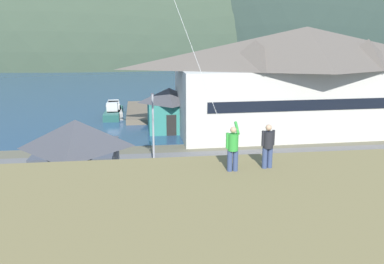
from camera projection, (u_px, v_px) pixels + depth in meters
name	position (u px, v px, depth m)	size (l,w,h in m)	color
ground_plane	(230.00, 223.00, 26.30)	(600.00, 600.00, 0.00)	#66604C
parking_lot_pad	(216.00, 191.00, 31.09)	(40.00, 20.00, 0.10)	slate
bay_water	(166.00, 87.00, 83.95)	(360.00, 84.00, 0.03)	navy
far_hill_west_ridge	(110.00, 63.00, 137.16)	(145.43, 58.77, 74.91)	#3D4C38
far_hill_east_peak	(303.00, 61.00, 141.13)	(92.25, 52.61, 86.42)	#2D3D33
far_hill_center_saddle	(314.00, 61.00, 143.26)	(90.47, 49.97, 71.46)	#334733
harbor_lodge	(304.00, 78.00, 46.75)	(29.71, 11.16, 11.80)	beige
storage_shed_near_lot	(78.00, 159.00, 28.89)	(5.82, 6.19, 5.82)	#474C56
storage_shed_waterside	(169.00, 109.00, 48.42)	(5.31, 5.22, 5.03)	#338475
wharf_dock	(139.00, 112.00, 57.90)	(3.20, 13.11, 0.70)	#70604C
moored_boat_wharfside	(113.00, 112.00, 55.91)	(2.38, 6.45, 2.16)	#23564C
moored_boat_outer_mooring	(162.00, 105.00, 60.55)	(2.68, 6.66, 2.16)	silver
moored_boat_inner_slip	(114.00, 111.00, 56.87)	(2.59, 6.45, 2.16)	#A8A399
parked_car_lone_by_shed	(271.00, 204.00, 26.40)	(4.31, 2.28, 1.82)	#9EA3A8
parked_car_corner_spot	(209.00, 175.00, 31.56)	(4.28, 2.21, 1.82)	#9EA3A8
parked_car_mid_row_near	(330.00, 167.00, 33.32)	(4.34, 2.33, 1.82)	silver
parked_car_mid_row_far	(139.00, 217.00, 24.69)	(4.27, 2.20, 1.82)	#236633
parked_car_back_row_right	(358.00, 190.00, 28.64)	(4.27, 2.20, 1.82)	slate
parking_light_pole	(153.00, 126.00, 34.97)	(0.24, 0.78, 6.39)	#ADADB2
person_kite_flyer	(233.00, 147.00, 15.91)	(0.51, 0.66, 1.86)	#384770
person_companion	(268.00, 145.00, 16.25)	(0.54, 0.40, 1.74)	#384770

